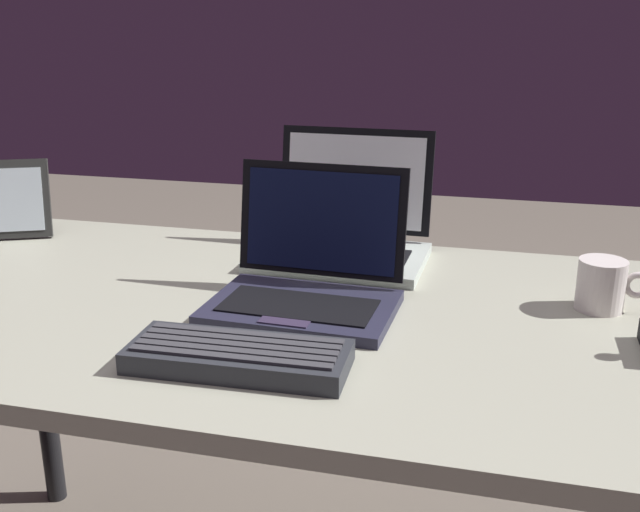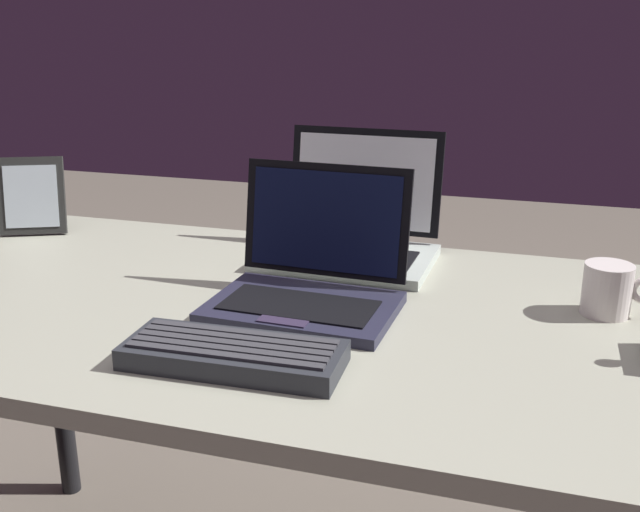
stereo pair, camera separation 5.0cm
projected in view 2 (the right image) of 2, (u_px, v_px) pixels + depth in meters
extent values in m
cube|color=#9A9B88|center=(269.00, 312.00, 1.23)|extent=(1.51, 0.79, 0.03)
cylinder|color=black|center=(57.00, 368.00, 1.85)|extent=(0.05, 0.05, 0.71)
cube|color=#242437|center=(302.00, 308.00, 1.19)|extent=(0.30, 0.22, 0.02)
cube|color=black|center=(299.00, 305.00, 1.17)|extent=(0.25, 0.12, 0.00)
cube|color=#312840|center=(284.00, 320.00, 1.11)|extent=(0.08, 0.04, 0.00)
cube|color=black|center=(326.00, 220.00, 1.25)|extent=(0.29, 0.05, 0.19)
cube|color=black|center=(325.00, 221.00, 1.25)|extent=(0.26, 0.04, 0.17)
cube|color=#4CF259|center=(325.00, 236.00, 1.26)|extent=(0.25, 0.01, 0.01)
cube|color=#B0BCB3|center=(346.00, 258.00, 1.43)|extent=(0.33, 0.24, 0.02)
cube|color=black|center=(344.00, 255.00, 1.41)|extent=(0.27, 0.13, 0.00)
cube|color=#A6C6A7|center=(332.00, 267.00, 1.34)|extent=(0.09, 0.04, 0.00)
cube|color=black|center=(365.00, 180.00, 1.50)|extent=(0.31, 0.05, 0.21)
cube|color=white|center=(364.00, 181.00, 1.50)|extent=(0.28, 0.04, 0.18)
cube|color=#4CF259|center=(364.00, 189.00, 1.50)|extent=(0.27, 0.01, 0.01)
cube|color=#292B31|center=(234.00, 355.00, 1.01)|extent=(0.30, 0.13, 0.03)
cube|color=#38383D|center=(223.00, 355.00, 0.97)|extent=(0.28, 0.02, 0.00)
cube|color=#38383D|center=(228.00, 349.00, 0.98)|extent=(0.28, 0.02, 0.00)
cube|color=#38383D|center=(233.00, 343.00, 1.00)|extent=(0.28, 0.02, 0.00)
cube|color=#38383D|center=(238.00, 338.00, 1.02)|extent=(0.28, 0.02, 0.00)
cube|color=#38383D|center=(243.00, 333.00, 1.04)|extent=(0.28, 0.02, 0.00)
cube|color=#262725|center=(32.00, 196.00, 1.60)|extent=(0.15, 0.10, 0.17)
cube|color=#B2C1C8|center=(31.00, 197.00, 1.59)|extent=(0.11, 0.07, 0.13)
cube|color=#262725|center=(39.00, 223.00, 1.64)|extent=(0.02, 0.02, 0.03)
cylinder|color=silver|center=(607.00, 290.00, 1.17)|extent=(0.08, 0.08, 0.08)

